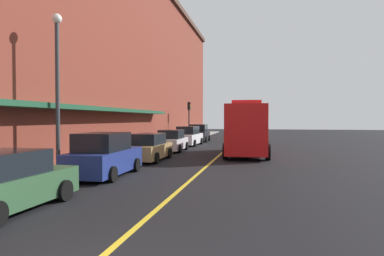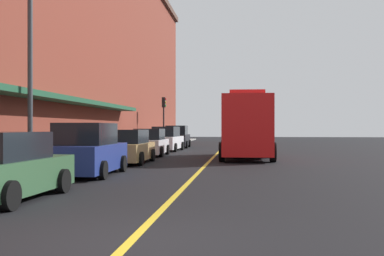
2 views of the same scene
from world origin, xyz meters
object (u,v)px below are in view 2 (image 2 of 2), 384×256
at_px(parked_car_5, 177,137).
at_px(parked_car_0, 0,168).
at_px(parking_meter_0, 91,142).
at_px(parking_meter_2, 152,136).
at_px(parked_car_2, 128,147).
at_px(street_lamp_left, 30,54).
at_px(parked_car_4, 167,140).
at_px(fire_truck, 246,128).
at_px(parked_car_1, 88,151).
at_px(parked_car_3, 150,143).
at_px(traffic_light_near, 164,112).
at_px(parking_meter_3, 152,136).
at_px(parking_meter_1, 150,137).

bearing_deg(parked_car_5, parked_car_0, 178.36).
bearing_deg(parking_meter_0, parking_meter_2, 90.00).
distance_m(parked_car_2, street_lamp_left, 7.34).
relative_size(parked_car_0, parked_car_4, 0.89).
bearing_deg(parking_meter_0, street_lamp_left, -96.86).
height_order(fire_truck, parking_meter_2, fire_truck).
xyz_separation_m(fire_truck, street_lamp_left, (-7.85, -10.44, 2.66)).
xyz_separation_m(parked_car_1, parking_meter_0, (-1.45, 4.70, 0.18)).
distance_m(fire_truck, parking_meter_2, 11.67).
bearing_deg(parking_meter_2, parked_car_2, -83.68).
bearing_deg(parked_car_1, street_lamp_left, 96.85).
bearing_deg(parked_car_3, parked_car_4, -1.50).
relative_size(parked_car_1, traffic_light_near, 1.07).
height_order(parked_car_2, parking_meter_2, parked_car_2).
relative_size(parked_car_0, parking_meter_3, 3.31).
relative_size(parked_car_5, parking_meter_1, 3.51).
xyz_separation_m(parked_car_1, parked_car_3, (-0.06, 11.82, -0.10)).
distance_m(parked_car_4, parking_meter_0, 13.30).
relative_size(parked_car_4, parking_meter_3, 3.72).
distance_m(parked_car_3, traffic_light_near, 13.02).
relative_size(parked_car_1, parked_car_3, 1.05).
relative_size(parked_car_5, street_lamp_left, 0.67).
relative_size(fire_truck, parking_meter_1, 6.19).
relative_size(parked_car_1, parked_car_4, 0.93).
bearing_deg(parked_car_2, parked_car_0, 178.60).
relative_size(parking_meter_0, parking_meter_1, 1.00).
bearing_deg(parked_car_4, traffic_light_near, 13.45).
bearing_deg(street_lamp_left, parking_meter_2, 88.24).
xyz_separation_m(parked_car_0, parking_meter_1, (-1.31, 24.46, 0.29)).
bearing_deg(street_lamp_left, parked_car_3, 80.70).
relative_size(parked_car_2, traffic_light_near, 1.07).
height_order(parked_car_2, traffic_light_near, traffic_light_near).
xyz_separation_m(parked_car_5, parking_meter_0, (-1.40, -18.93, 0.17)).
xyz_separation_m(parking_meter_0, street_lamp_left, (-0.60, -4.99, 3.34)).
height_order(parked_car_5, fire_truck, fire_truck).
bearing_deg(parked_car_3, parked_car_1, 179.07).
distance_m(parked_car_5, traffic_light_near, 2.79).
height_order(street_lamp_left, traffic_light_near, street_lamp_left).
relative_size(parking_meter_2, street_lamp_left, 0.19).
distance_m(parked_car_4, parked_car_5, 5.71).
bearing_deg(parking_meter_1, parking_meter_3, 90.00).
height_order(fire_truck, traffic_light_near, traffic_light_near).
distance_m(parked_car_0, parked_car_2, 11.61).
bearing_deg(parked_car_1, parked_car_5, -1.14).
distance_m(parked_car_4, parking_meter_2, 1.96).
relative_size(parked_car_2, parked_car_5, 0.99).
height_order(parking_meter_1, traffic_light_near, traffic_light_near).
bearing_deg(street_lamp_left, parking_meter_1, 88.18).
bearing_deg(parked_car_0, parked_car_5, 1.29).
relative_size(parked_car_3, street_lamp_left, 0.63).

